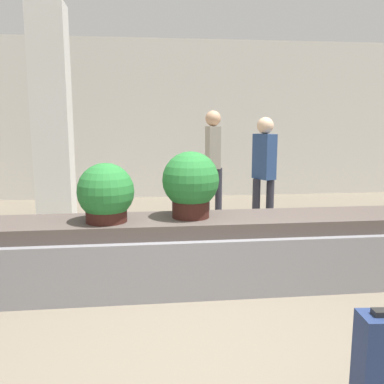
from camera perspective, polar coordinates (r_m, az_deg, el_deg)
ground_plane at (r=3.25m, az=2.70°, el=-20.17°), size 18.00×18.00×0.00m
back_wall at (r=8.89m, az=-3.80°, el=9.60°), size 18.00×0.06×3.20m
carousel at (r=4.21m, az=0.00°, el=-8.11°), size 8.37×0.81×0.68m
pillar at (r=6.54m, az=-18.11°, el=9.10°), size 0.50×0.50×3.20m
suitcase_2 at (r=2.65m, az=24.03°, el=-20.75°), size 0.28×0.21×0.65m
potted_plant_0 at (r=4.08m, az=-0.18°, el=1.11°), size 0.54×0.54×0.64m
potted_plant_1 at (r=3.99m, az=-11.43°, el=-0.28°), size 0.52×0.52×0.55m
traveler_0 at (r=6.85m, az=2.79°, el=4.99°), size 0.31×0.33×1.75m
traveler_1 at (r=6.06m, az=9.59°, el=3.52°), size 0.31×0.37×1.64m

